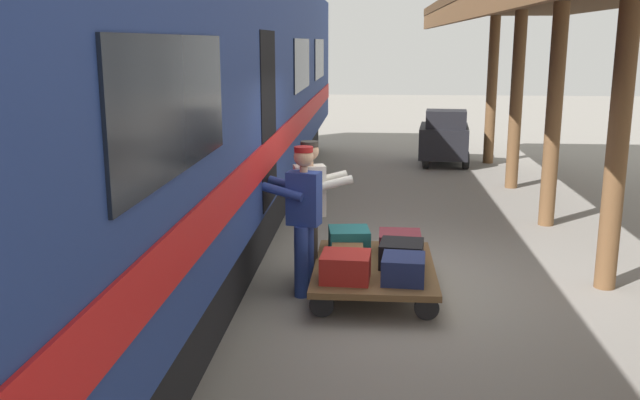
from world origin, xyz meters
TOP-DOWN VIEW (x-y plane):
  - ground_plane at (0.00, 0.00)m, footprint 60.00×60.00m
  - platform_canopy at (-2.20, -0.00)m, footprint 3.20×18.05m
  - train_car at (3.20, -0.00)m, footprint 3.03×21.71m
  - luggage_cart at (0.45, 0.36)m, footprint 1.37×1.95m
  - suitcase_brown_leather at (0.76, 0.36)m, footprint 0.39×0.59m
  - suitcase_black_hardshell at (0.14, 0.36)m, footprint 0.53×0.54m
  - suitcase_navy_fabric at (0.14, 0.90)m, footprint 0.49×0.52m
  - suitcase_red_plastic at (0.76, 0.90)m, footprint 0.54×0.51m
  - suitcase_teal_softside at (0.76, -0.17)m, footprint 0.54×0.53m
  - suitcase_burgundy_valise at (0.14, -0.17)m, footprint 0.51×0.49m
  - porter_in_overalls at (1.27, 0.46)m, footprint 0.72×0.53m
  - porter_by_door at (1.20, 0.05)m, footprint 0.72×0.54m
  - baggage_tug at (-1.17, -8.29)m, footprint 1.26×1.80m

SIDE VIEW (x-z plane):
  - ground_plane at x=0.00m, z-range 0.00..0.00m
  - luggage_cart at x=0.45m, z-range 0.12..0.45m
  - suitcase_brown_leather at x=0.76m, z-range 0.33..0.50m
  - suitcase_burgundy_valise at x=0.14m, z-range 0.33..0.57m
  - suitcase_navy_fabric at x=0.14m, z-range 0.33..0.61m
  - suitcase_teal_softside at x=0.76m, z-range 0.33..0.61m
  - suitcase_black_hardshell at x=0.14m, z-range 0.33..0.61m
  - suitcase_red_plastic at x=0.76m, z-range 0.33..0.62m
  - baggage_tug at x=-1.17m, z-range -0.02..1.28m
  - porter_in_overalls at x=1.27m, z-range 0.07..1.78m
  - porter_by_door at x=1.20m, z-range 0.07..1.78m
  - train_car at x=3.20m, z-range 0.06..4.06m
  - platform_canopy at x=-2.20m, z-range 1.47..5.03m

